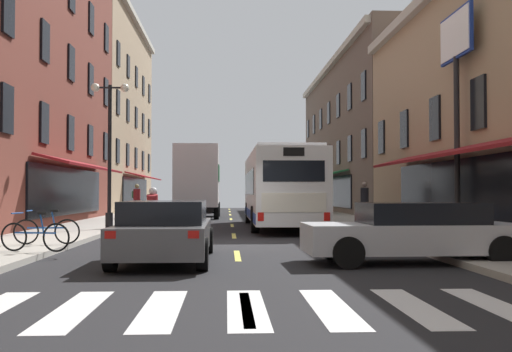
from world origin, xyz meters
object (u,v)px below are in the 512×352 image
(sedan_near, at_px, (202,203))
(box_truck, at_px, (198,182))
(bicycle_near, at_px, (35,236))
(street_lamp_twin, at_px, (110,148))
(pedestrian_mid, at_px, (365,202))
(sedan_far, at_px, (166,230))
(pedestrian_near, at_px, (137,200))
(sedan_mid, at_px, (414,232))
(transit_bus, at_px, (279,188))
(bicycle_mid, at_px, (47,230))
(motorcycle_rider, at_px, (153,218))
(billboard_sign, at_px, (456,67))

(sedan_near, bearing_deg, box_truck, -89.20)
(bicycle_near, distance_m, street_lamp_twin, 9.13)
(bicycle_near, height_order, pedestrian_mid, pedestrian_mid)
(sedan_far, bearing_deg, pedestrian_near, 100.18)
(box_truck, distance_m, sedan_mid, 23.24)
(street_lamp_twin, bearing_deg, box_truck, 77.38)
(transit_bus, xyz_separation_m, pedestrian_near, (-7.03, 6.97, -0.58))
(transit_bus, bearing_deg, sedan_mid, -82.38)
(bicycle_mid, height_order, pedestrian_near, pedestrian_near)
(box_truck, height_order, motorcycle_rider, box_truck)
(sedan_mid, bearing_deg, motorcycle_rider, 135.23)
(street_lamp_twin, bearing_deg, transit_bus, 21.94)
(sedan_mid, bearing_deg, pedestrian_near, 113.76)
(motorcycle_rider, relative_size, bicycle_near, 1.23)
(box_truck, height_order, sedan_mid, box_truck)
(sedan_far, relative_size, pedestrian_near, 2.67)
(box_truck, height_order, bicycle_near, box_truck)
(sedan_far, xyz_separation_m, pedestrian_near, (-3.46, 19.28, 0.42))
(sedan_far, distance_m, pedestrian_mid, 15.27)
(sedan_mid, relative_size, pedestrian_near, 2.55)
(sedan_mid, distance_m, bicycle_near, 8.50)
(motorcycle_rider, distance_m, pedestrian_mid, 11.43)
(transit_bus, distance_m, sedan_near, 19.92)
(transit_bus, distance_m, motorcycle_rider, 8.16)
(sedan_near, xyz_separation_m, motorcycle_rider, (-0.49, -26.22, 0.00))
(billboard_sign, bearing_deg, bicycle_near, -158.35)
(box_truck, xyz_separation_m, bicycle_near, (-2.75, -20.99, -1.57))
(bicycle_mid, distance_m, pedestrian_mid, 15.06)
(pedestrian_mid, distance_m, street_lamp_twin, 11.33)
(sedan_far, xyz_separation_m, bicycle_near, (-3.07, 0.90, -0.17))
(billboard_sign, relative_size, motorcycle_rider, 3.44)
(sedan_far, bearing_deg, bicycle_mid, 139.68)
(sedan_far, bearing_deg, street_lamp_twin, 107.62)
(sedan_mid, distance_m, pedestrian_near, 21.74)
(box_truck, bearing_deg, sedan_mid, -75.99)
(billboard_sign, relative_size, sedan_far, 1.49)
(bicycle_mid, relative_size, street_lamp_twin, 0.31)
(billboard_sign, height_order, bicycle_near, billboard_sign)
(billboard_sign, xyz_separation_m, transit_bus, (-5.07, 6.76, -3.80))
(sedan_near, bearing_deg, motorcycle_rider, -91.06)
(billboard_sign, height_order, transit_bus, billboard_sign)
(street_lamp_twin, bearing_deg, motorcycle_rider, -62.48)
(billboard_sign, relative_size, pedestrian_near, 3.97)
(billboard_sign, bearing_deg, pedestrian_near, 131.37)
(sedan_mid, bearing_deg, sedan_near, 100.07)
(transit_bus, distance_m, pedestrian_near, 9.91)
(box_truck, xyz_separation_m, sedan_far, (0.32, -21.89, -1.39))
(sedan_near, relative_size, pedestrian_near, 2.42)
(bicycle_near, bearing_deg, sedan_near, 85.16)
(box_truck, bearing_deg, pedestrian_near, -140.26)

